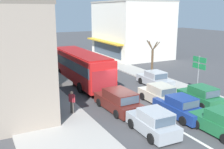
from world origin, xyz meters
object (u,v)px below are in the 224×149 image
at_px(hatchback_adjacent_lane_trail, 153,123).
at_px(street_tree_right, 152,61).
at_px(parked_sedan_kerb_second, 155,79).
at_px(traffic_light_downstreet, 29,42).
at_px(city_bus, 81,65).
at_px(hatchback_behind_bus_near, 159,94).
at_px(directional_road_sign, 199,67).
at_px(hatchback_adjacent_lane_lead, 221,123).
at_px(wagon_queue_gap_filler, 118,101).
at_px(pedestrian_with_handbag_near, 36,67).
at_px(pedestrian_browsing_midblock, 72,101).
at_px(pedestrian_far_walker, 34,64).
at_px(parked_hatchback_kerb_front, 201,96).
at_px(sedan_queue_far_back, 180,107).

height_order(hatchback_adjacent_lane_trail, street_tree_right, street_tree_right).
bearing_deg(parked_sedan_kerb_second, traffic_light_downstreet, 114.55).
bearing_deg(hatchback_adjacent_lane_trail, street_tree_right, 54.48).
bearing_deg(city_bus, traffic_light_downstreet, 99.45).
distance_m(hatchback_behind_bus_near, parked_sedan_kerb_second, 4.90).
relative_size(city_bus, traffic_light_downstreet, 2.59).
bearing_deg(directional_road_sign, parked_sedan_kerb_second, 102.84).
distance_m(hatchback_adjacent_lane_lead, parked_sedan_kerb_second, 10.65).
bearing_deg(wagon_queue_gap_filler, directional_road_sign, -3.72).
distance_m(pedestrian_with_handbag_near, pedestrian_browsing_midblock, 12.96).
xyz_separation_m(parked_sedan_kerb_second, traffic_light_downstreet, (-8.56, 18.75, 2.19)).
xyz_separation_m(hatchback_adjacent_lane_lead, traffic_light_downstreet, (-5.84, 29.04, 2.15)).
bearing_deg(pedestrian_far_walker, wagon_queue_gap_filler, -78.59).
xyz_separation_m(parked_hatchback_kerb_front, pedestrian_far_walker, (-9.37, 17.12, 0.36)).
xyz_separation_m(hatchback_behind_bus_near, pedestrian_with_handbag_near, (-6.90, 13.77, 0.36)).
bearing_deg(hatchback_adjacent_lane_trail, pedestrian_far_walker, 99.03).
distance_m(city_bus, wagon_queue_gap_filler, 8.40).
xyz_separation_m(parked_sedan_kerb_second, pedestrian_far_walker, (-9.43, 11.07, 0.40)).
xyz_separation_m(hatchback_adjacent_lane_trail, pedestrian_browsing_midblock, (-3.37, 5.05, 0.36)).
xyz_separation_m(hatchback_adjacent_lane_lead, hatchback_adjacent_lane_trail, (-3.62, 1.92, 0.00)).
xyz_separation_m(directional_road_sign, pedestrian_browsing_midblock, (-10.75, 1.25, -1.64)).
distance_m(sedan_queue_far_back, pedestrian_browsing_midblock, 7.66).
bearing_deg(sedan_queue_far_back, parked_hatchback_kerb_front, 19.34).
xyz_separation_m(hatchback_adjacent_lane_lead, parked_sedan_kerb_second, (2.72, 10.29, -0.05)).
bearing_deg(wagon_queue_gap_filler, hatchback_adjacent_lane_lead, -59.57).
bearing_deg(sedan_queue_far_back, pedestrian_far_walker, 109.34).
bearing_deg(pedestrian_with_handbag_near, hatchback_adjacent_lane_trail, -79.95).
xyz_separation_m(hatchback_adjacent_lane_lead, parked_hatchback_kerb_front, (2.67, 4.25, 0.00)).
relative_size(hatchback_adjacent_lane_lead, directional_road_sign, 1.03).
bearing_deg(wagon_queue_gap_filler, sedan_queue_far_back, -42.23).
bearing_deg(directional_road_sign, traffic_light_downstreet, 112.39).
height_order(wagon_queue_gap_filler, directional_road_sign, directional_road_sign).
bearing_deg(parked_hatchback_kerb_front, sedan_queue_far_back, -160.66).
relative_size(sedan_queue_far_back, traffic_light_downstreet, 1.00).
bearing_deg(hatchback_behind_bus_near, traffic_light_downstreet, 104.53).
bearing_deg(traffic_light_downstreet, hatchback_behind_bus_near, -75.47).
xyz_separation_m(city_bus, hatchback_adjacent_lane_trail, (-0.19, -12.61, -1.17)).
height_order(street_tree_right, pedestrian_far_walker, street_tree_right).
height_order(wagon_queue_gap_filler, parked_sedan_kerb_second, wagon_queue_gap_filler).
bearing_deg(hatchback_adjacent_lane_trail, city_bus, 89.14).
bearing_deg(street_tree_right, sedan_queue_far_back, -114.74).
xyz_separation_m(hatchback_adjacent_lane_trail, traffic_light_downstreet, (-2.23, 27.12, 2.15)).
height_order(hatchback_behind_bus_near, parked_sedan_kerb_second, hatchback_behind_bus_near).
bearing_deg(pedestrian_with_handbag_near, pedestrian_far_walker, 85.90).
height_order(hatchback_adjacent_lane_trail, traffic_light_downstreet, traffic_light_downstreet).
relative_size(hatchback_adjacent_lane_trail, traffic_light_downstreet, 0.89).
height_order(city_bus, parked_hatchback_kerb_front, city_bus).
bearing_deg(traffic_light_downstreet, pedestrian_with_handbag_near, -96.06).
height_order(hatchback_adjacent_lane_lead, pedestrian_browsing_midblock, pedestrian_browsing_midblock).
xyz_separation_m(city_bus, pedestrian_far_walker, (-3.28, 6.84, -0.81)).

